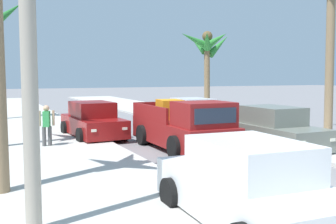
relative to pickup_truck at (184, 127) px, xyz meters
name	(u,v)px	position (x,y,z in m)	size (l,w,h in m)	color
ground_plane	(326,196)	(0.34, -6.26, -0.81)	(160.00, 160.00, 0.00)	slate
sidewalk_left	(33,134)	(-4.52, 5.74, -0.75)	(4.99, 60.00, 0.12)	beige
sidewalk_right	(221,123)	(5.21, 5.74, -0.75)	(4.99, 60.00, 0.12)	beige
curb_left	(59,133)	(-3.42, 5.74, -0.76)	(0.16, 60.00, 0.10)	silver
curb_right	(204,125)	(4.11, 5.74, -0.76)	(0.16, 60.00, 0.10)	silver
pickup_truck	(184,127)	(0.00, 0.00, 0.00)	(2.25, 5.22, 1.80)	maroon
car_left_near	(273,129)	(2.99, -1.23, -0.09)	(2.03, 4.26, 1.54)	slate
car_right_near	(192,115)	(2.85, 4.73, -0.09)	(2.10, 4.29, 1.54)	silver
car_left_mid	(248,187)	(-2.29, -7.00, -0.09)	(2.14, 4.31, 1.54)	silver
car_right_mid	(93,121)	(-2.27, 4.07, -0.09)	(2.19, 4.33, 1.54)	maroon
palm_tree_left_fore	(207,47)	(7.45, 11.23, 3.75)	(4.12, 3.52, 5.66)	brown
pedestrian	(47,124)	(-4.42, 2.17, 0.11)	(0.57, 0.43, 1.59)	#4C4C4C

